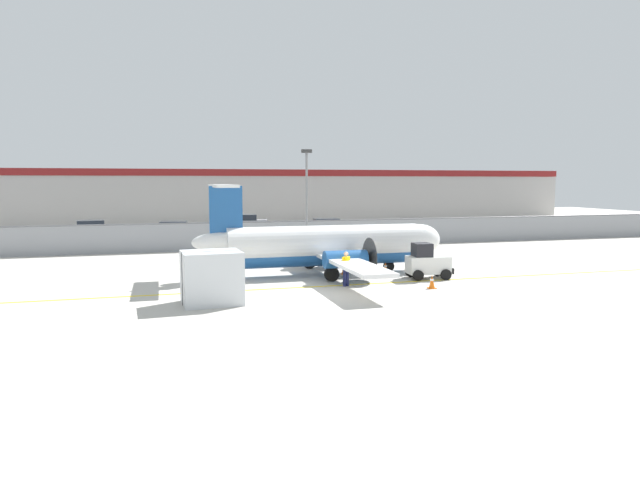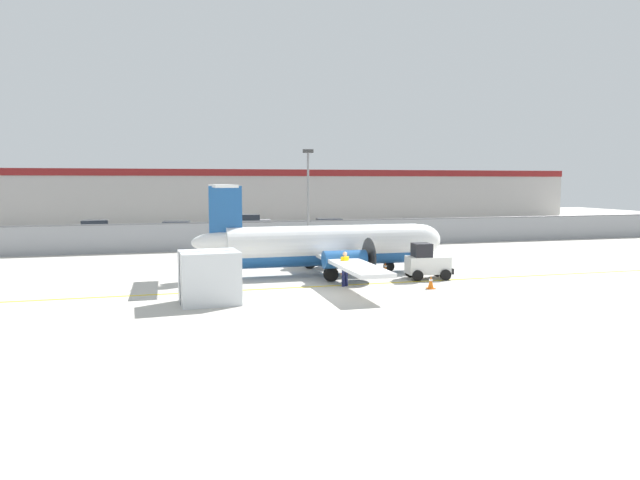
{
  "view_description": "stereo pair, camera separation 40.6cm",
  "coord_description": "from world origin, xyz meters",
  "px_view_note": "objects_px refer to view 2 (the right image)",
  "views": [
    {
      "loc": [
        -8.29,
        -24.26,
        5.11
      ],
      "look_at": [
        0.41,
        6.37,
        1.8
      ],
      "focal_mm": 32.0,
      "sensor_mm": 36.0,
      "label": 1
    },
    {
      "loc": [
        -7.9,
        -24.37,
        5.11
      ],
      "look_at": [
        0.41,
        6.37,
        1.8
      ],
      "focal_mm": 32.0,
      "sensor_mm": 36.0,
      "label": 2
    }
  ],
  "objects_px": {
    "traffic_cone_far_right": "(431,282)",
    "parked_car_1": "(175,230)",
    "ground_crew_worker": "(345,267)",
    "parked_car_4": "(416,227)",
    "traffic_cone_far_left": "(344,269)",
    "parked_car_0": "(96,229)",
    "baggage_tug": "(427,263)",
    "traffic_cone_near_right": "(352,262)",
    "parked_car_3": "(328,227)",
    "cargo_container": "(209,277)",
    "parked_car_2": "(250,222)",
    "apron_light_pole": "(308,193)",
    "traffic_cone_near_left": "(385,268)",
    "commuter_airplane": "(329,245)"
  },
  "relations": [
    {
      "from": "commuter_airplane",
      "to": "parked_car_2",
      "type": "bearing_deg",
      "value": 90.49
    },
    {
      "from": "traffic_cone_far_right",
      "to": "apron_light_pole",
      "type": "relative_size",
      "value": 0.09
    },
    {
      "from": "traffic_cone_far_right",
      "to": "parked_car_2",
      "type": "bearing_deg",
      "value": 96.52
    },
    {
      "from": "ground_crew_worker",
      "to": "traffic_cone_near_right",
      "type": "bearing_deg",
      "value": -51.02
    },
    {
      "from": "traffic_cone_near_right",
      "to": "parked_car_0",
      "type": "xyz_separation_m",
      "value": [
        -16.58,
        21.33,
        0.58
      ]
    },
    {
      "from": "baggage_tug",
      "to": "commuter_airplane",
      "type": "bearing_deg",
      "value": 154.85
    },
    {
      "from": "parked_car_1",
      "to": "parked_car_3",
      "type": "height_order",
      "value": "same"
    },
    {
      "from": "traffic_cone_far_right",
      "to": "parked_car_0",
      "type": "height_order",
      "value": "parked_car_0"
    },
    {
      "from": "commuter_airplane",
      "to": "traffic_cone_far_right",
      "type": "distance_m",
      "value": 6.51
    },
    {
      "from": "traffic_cone_far_right",
      "to": "parked_car_0",
      "type": "bearing_deg",
      "value": 122.18
    },
    {
      "from": "ground_crew_worker",
      "to": "parked_car_0",
      "type": "height_order",
      "value": "same"
    },
    {
      "from": "commuter_airplane",
      "to": "apron_light_pole",
      "type": "height_order",
      "value": "apron_light_pole"
    },
    {
      "from": "parked_car_2",
      "to": "apron_light_pole",
      "type": "relative_size",
      "value": 0.6
    },
    {
      "from": "traffic_cone_far_right",
      "to": "parked_car_1",
      "type": "distance_m",
      "value": 27.99
    },
    {
      "from": "baggage_tug",
      "to": "traffic_cone_far_right",
      "type": "relative_size",
      "value": 3.8
    },
    {
      "from": "traffic_cone_far_left",
      "to": "ground_crew_worker",
      "type": "bearing_deg",
      "value": -106.93
    },
    {
      "from": "parked_car_1",
      "to": "cargo_container",
      "type": "bearing_deg",
      "value": 99.77
    },
    {
      "from": "parked_car_3",
      "to": "apron_light_pole",
      "type": "height_order",
      "value": "apron_light_pole"
    },
    {
      "from": "ground_crew_worker",
      "to": "traffic_cone_near_right",
      "type": "xyz_separation_m",
      "value": [
        2.28,
        5.68,
        -0.64
      ]
    },
    {
      "from": "traffic_cone_near_left",
      "to": "parked_car_4",
      "type": "distance_m",
      "value": 21.28
    },
    {
      "from": "ground_crew_worker",
      "to": "parked_car_4",
      "type": "bearing_deg",
      "value": -61.43
    },
    {
      "from": "traffic_cone_far_left",
      "to": "parked_car_1",
      "type": "xyz_separation_m",
      "value": [
        -8.63,
        20.49,
        0.58
      ]
    },
    {
      "from": "traffic_cone_far_left",
      "to": "parked_car_0",
      "type": "relative_size",
      "value": 0.15
    },
    {
      "from": "parked_car_3",
      "to": "ground_crew_worker",
      "type": "bearing_deg",
      "value": 80.28
    },
    {
      "from": "commuter_airplane",
      "to": "baggage_tug",
      "type": "distance_m",
      "value": 5.35
    },
    {
      "from": "traffic_cone_far_left",
      "to": "traffic_cone_far_right",
      "type": "bearing_deg",
      "value": -61.9
    },
    {
      "from": "traffic_cone_far_right",
      "to": "parked_car_0",
      "type": "relative_size",
      "value": 0.15
    },
    {
      "from": "traffic_cone_near_left",
      "to": "traffic_cone_far_right",
      "type": "xyz_separation_m",
      "value": [
        0.46,
        -4.7,
        0.0
      ]
    },
    {
      "from": "parked_car_1",
      "to": "parked_car_2",
      "type": "distance_m",
      "value": 10.97
    },
    {
      "from": "cargo_container",
      "to": "parked_car_1",
      "type": "relative_size",
      "value": 0.57
    },
    {
      "from": "ground_crew_worker",
      "to": "traffic_cone_near_right",
      "type": "relative_size",
      "value": 2.66
    },
    {
      "from": "baggage_tug",
      "to": "parked_car_2",
      "type": "distance_m",
      "value": 31.35
    },
    {
      "from": "baggage_tug",
      "to": "traffic_cone_far_right",
      "type": "distance_m",
      "value": 2.86
    },
    {
      "from": "cargo_container",
      "to": "traffic_cone_far_right",
      "type": "distance_m",
      "value": 10.43
    },
    {
      "from": "traffic_cone_far_right",
      "to": "parked_car_1",
      "type": "xyz_separation_m",
      "value": [
        -11.35,
        25.57,
        0.58
      ]
    },
    {
      "from": "traffic_cone_near_right",
      "to": "parked_car_3",
      "type": "relative_size",
      "value": 0.15
    },
    {
      "from": "traffic_cone_far_left",
      "to": "traffic_cone_far_right",
      "type": "xyz_separation_m",
      "value": [
        2.72,
        -5.09,
        0.0
      ]
    },
    {
      "from": "baggage_tug",
      "to": "parked_car_4",
      "type": "relative_size",
      "value": 0.56
    },
    {
      "from": "parked_car_2",
      "to": "parked_car_3",
      "type": "distance_m",
      "value": 10.12
    },
    {
      "from": "traffic_cone_far_left",
      "to": "apron_light_pole",
      "type": "relative_size",
      "value": 0.09
    },
    {
      "from": "traffic_cone_far_left",
      "to": "apron_light_pole",
      "type": "height_order",
      "value": "apron_light_pole"
    },
    {
      "from": "ground_crew_worker",
      "to": "baggage_tug",
      "type": "bearing_deg",
      "value": -108.3
    },
    {
      "from": "parked_car_1",
      "to": "parked_car_3",
      "type": "bearing_deg",
      "value": -173.05
    },
    {
      "from": "parked_car_0",
      "to": "parked_car_4",
      "type": "relative_size",
      "value": 1.01
    },
    {
      "from": "traffic_cone_far_left",
      "to": "parked_car_3",
      "type": "relative_size",
      "value": 0.15
    },
    {
      "from": "traffic_cone_near_left",
      "to": "parked_car_3",
      "type": "distance_m",
      "value": 20.88
    },
    {
      "from": "cargo_container",
      "to": "parked_car_2",
      "type": "relative_size",
      "value": 0.58
    },
    {
      "from": "commuter_airplane",
      "to": "cargo_container",
      "type": "bearing_deg",
      "value": -139.85
    },
    {
      "from": "parked_car_1",
      "to": "parked_car_2",
      "type": "relative_size",
      "value": 1.01
    },
    {
      "from": "apron_light_pole",
      "to": "parked_car_4",
      "type": "bearing_deg",
      "value": 36.77
    }
  ]
}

